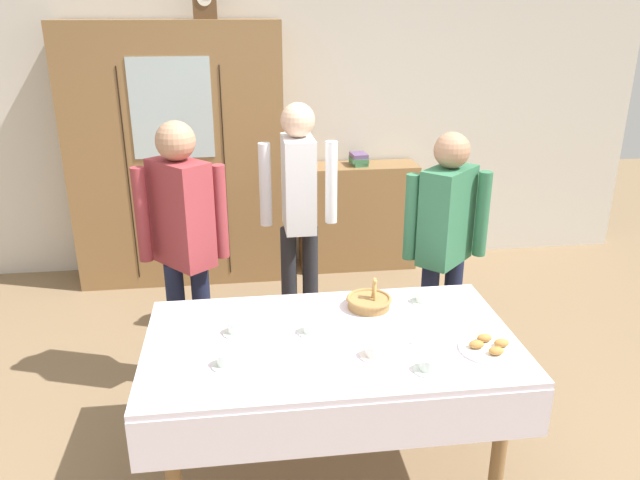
{
  "coord_description": "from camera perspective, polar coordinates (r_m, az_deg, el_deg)",
  "views": [
    {
      "loc": [
        -0.39,
        -2.77,
        2.24
      ],
      "look_at": [
        0.0,
        0.2,
        1.1
      ],
      "focal_mm": 34.71,
      "sensor_mm": 36.0,
      "label": 1
    }
  ],
  "objects": [
    {
      "name": "tea_cup_near_left",
      "position": [
        3.36,
        9.52,
        -5.26
      ],
      "size": [
        0.13,
        0.13,
        0.06
      ],
      "color": "silver",
      "rests_on": "dining_table"
    },
    {
      "name": "ground_plane",
      "position": [
        3.58,
        0.43,
        -17.89
      ],
      "size": [
        12.0,
        12.0,
        0.0
      ],
      "primitive_type": "plane",
      "color": "#846B4C",
      "rests_on": "ground"
    },
    {
      "name": "person_by_cabinet",
      "position": [
        3.66,
        -12.51,
        0.66
      ],
      "size": [
        0.52,
        0.4,
        1.66
      ],
      "color": "#191E38",
      "rests_on": "ground"
    },
    {
      "name": "tea_cup_near_right",
      "position": [
        2.77,
        9.97,
        -11.29
      ],
      "size": [
        0.13,
        0.13,
        0.06
      ],
      "color": "silver",
      "rests_on": "dining_table"
    },
    {
      "name": "back_wall",
      "position": [
        5.51,
        -3.36,
        11.46
      ],
      "size": [
        6.4,
        0.1,
        2.7
      ],
      "primitive_type": "cube",
      "color": "silver",
      "rests_on": "ground"
    },
    {
      "name": "wall_cabinet",
      "position": [
        5.28,
        -12.92,
        7.5
      ],
      "size": [
        1.72,
        0.46,
        2.14
      ],
      "color": "olive",
      "rests_on": "ground"
    },
    {
      "name": "mantel_clock",
      "position": [
        5.13,
        -10.58,
        20.73
      ],
      "size": [
        0.18,
        0.11,
        0.24
      ],
      "color": "brown",
      "rests_on": "wall_cabinet"
    },
    {
      "name": "bookshelf_low",
      "position": [
        5.56,
        3.47,
        2.21
      ],
      "size": [
        1.03,
        0.35,
        0.94
      ],
      "color": "olive",
      "rests_on": "ground"
    },
    {
      "name": "bread_basket",
      "position": [
        3.27,
        4.55,
        -5.66
      ],
      "size": [
        0.24,
        0.24,
        0.16
      ],
      "color": "#9E7542",
      "rests_on": "dining_table"
    },
    {
      "name": "dining_table",
      "position": [
        3.01,
        1.09,
        -10.95
      ],
      "size": [
        1.76,
        1.0,
        0.75
      ],
      "color": "olive",
      "rests_on": "ground"
    },
    {
      "name": "person_behind_table_left",
      "position": [
        3.8,
        11.5,
        0.51
      ],
      "size": [
        0.52,
        0.39,
        1.57
      ],
      "color": "#191E38",
      "rests_on": "ground"
    },
    {
      "name": "tea_cup_far_right",
      "position": [
        2.84,
        5.0,
        -10.18
      ],
      "size": [
        0.13,
        0.13,
        0.06
      ],
      "color": "white",
      "rests_on": "dining_table"
    },
    {
      "name": "book_stack",
      "position": [
        5.42,
        3.59,
        7.45
      ],
      "size": [
        0.14,
        0.21,
        0.1
      ],
      "color": "#3D754C",
      "rests_on": "bookshelf_low"
    },
    {
      "name": "person_beside_shelf",
      "position": [
        4.15,
        -1.98,
        3.65
      ],
      "size": [
        0.52,
        0.36,
        1.67
      ],
      "color": "#232328",
      "rests_on": "ground"
    },
    {
      "name": "spoon_near_left",
      "position": [
        2.97,
        7.9,
        -9.36
      ],
      "size": [
        0.12,
        0.02,
        0.01
      ],
      "color": "silver",
      "rests_on": "dining_table"
    },
    {
      "name": "pastry_plate",
      "position": [
        2.99,
        15.34,
        -9.5
      ],
      "size": [
        0.28,
        0.28,
        0.05
      ],
      "color": "white",
      "rests_on": "dining_table"
    },
    {
      "name": "spoon_center",
      "position": [
        3.05,
        10.96,
        -8.7
      ],
      "size": [
        0.12,
        0.02,
        0.01
      ],
      "color": "silver",
      "rests_on": "dining_table"
    },
    {
      "name": "spoon_mid_left",
      "position": [
        3.09,
        -3.39,
        -7.99
      ],
      "size": [
        0.12,
        0.02,
        0.01
      ],
      "color": "silver",
      "rests_on": "dining_table"
    },
    {
      "name": "tea_cup_front_edge",
      "position": [
        3.02,
        -0.81,
        -8.11
      ],
      "size": [
        0.13,
        0.13,
        0.06
      ],
      "color": "silver",
      "rests_on": "dining_table"
    },
    {
      "name": "tea_cup_back_edge",
      "position": [
        3.04,
        -7.74,
        -8.05
      ],
      "size": [
        0.13,
        0.13,
        0.06
      ],
      "color": "silver",
      "rests_on": "dining_table"
    },
    {
      "name": "tea_cup_center",
      "position": [
        2.8,
        -8.66,
        -10.93
      ],
      "size": [
        0.13,
        0.13,
        0.06
      ],
      "color": "silver",
      "rests_on": "dining_table"
    }
  ]
}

